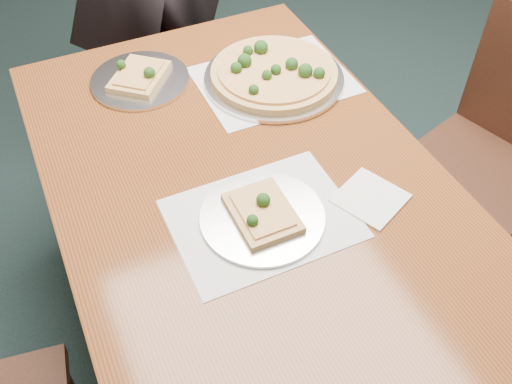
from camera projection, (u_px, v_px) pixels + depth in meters
name	position (u px, v px, depth m)	size (l,w,h in m)	color
ground	(312.00, 236.00, 2.20)	(8.00, 8.00, 0.00)	black
dining_table	(256.00, 218.00, 1.40)	(0.90, 1.50, 0.75)	#572811
chair_far	(143.00, 36.00, 2.22)	(0.55, 0.55, 0.91)	black
chair_right	(498.00, 146.00, 1.78)	(0.52, 0.52, 0.91)	black
placemat_main	(274.00, 80.00, 1.63)	(0.42, 0.32, 0.00)	white
placemat_near	(262.00, 218.00, 1.27)	(0.40, 0.30, 0.00)	white
pizza_pan	(274.00, 73.00, 1.61)	(0.40, 0.40, 0.07)	silver
slice_plate_near	(262.00, 215.00, 1.26)	(0.28, 0.28, 0.06)	silver
slice_plate_far	(140.00, 78.00, 1.61)	(0.28, 0.28, 0.06)	silver
napkin	(370.00, 198.00, 1.31)	(0.14, 0.14, 0.01)	white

